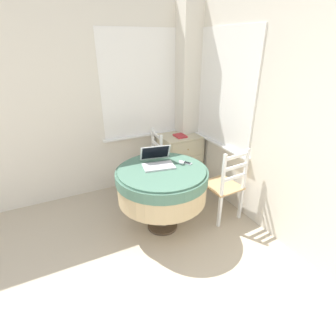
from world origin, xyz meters
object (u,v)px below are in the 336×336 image
Objects in this scene: cell_phone at (187,163)px; round_dining_table at (162,183)px; corner_cabinet at (180,159)px; book_on_cabinet at (180,136)px; dining_chair_near_back_window at (148,167)px; computer_mouse at (181,162)px; dining_chair_near_right_window at (225,186)px; laptop at (157,161)px.

round_dining_table is at bearing -178.82° from cell_phone.
corner_cabinet is (0.74, 0.93, -0.22)m from round_dining_table.
book_on_cabinet is at bearing 65.99° from cell_phone.
dining_chair_near_back_window is at bearing -169.48° from book_on_cabinet.
cell_phone is (0.07, -0.02, -0.02)m from computer_mouse.
dining_chair_near_back_window reaches higher than cell_phone.
round_dining_table is 0.80m from dining_chair_near_right_window.
laptop is at bearing -133.32° from book_on_cabinet.
dining_chair_near_right_window reaches higher than computer_mouse.
computer_mouse is 0.96m from book_on_cabinet.
cell_phone is at bearing 160.47° from dining_chair_near_right_window.
laptop is 0.41× the size of dining_chair_near_right_window.
computer_mouse is at bearing -81.63° from dining_chair_near_back_window.
computer_mouse is 0.44× the size of book_on_cabinet.
book_on_cabinet reaches higher than cell_phone.
computer_mouse is 0.09× the size of dining_chair_near_right_window.
book_on_cabinet reaches higher than corner_cabinet.
computer_mouse is 1.11m from corner_cabinet.
round_dining_table is at bearing -129.14° from book_on_cabinet.
cell_phone is 1.09m from corner_cabinet.
computer_mouse is at bearing 4.91° from round_dining_table.
book_on_cabinet is at bearing 50.86° from round_dining_table.
laptop is 0.41× the size of dining_chair_near_back_window.
laptop is at bearing 88.47° from round_dining_table.
laptop reaches higher than cell_phone.
dining_chair_near_back_window is at bearing 98.37° from computer_mouse.
book_on_cabinet is (0.45, 0.85, -0.01)m from computer_mouse.
computer_mouse is 0.83m from dining_chair_near_back_window.
dining_chair_near_back_window is at bearing 103.15° from cell_phone.
book_on_cabinet is (0.38, 0.86, 0.00)m from cell_phone.
corner_cabinet is (0.60, 0.17, -0.06)m from dining_chair_near_back_window.
dining_chair_near_right_window is at bearing -88.47° from corner_cabinet.
book_on_cabinet reaches higher than round_dining_table.
dining_chair_near_right_window is at bearing -19.68° from laptop.
round_dining_table is 12.13× the size of computer_mouse.
cell_phone is 0.13× the size of dining_chair_near_right_window.
corner_cabinet is (0.42, 0.93, -0.39)m from cell_phone.
laptop is 0.34m from cell_phone.
book_on_cabinet is (0.71, 0.87, 0.18)m from round_dining_table.
book_on_cabinet is (0.71, 0.75, -0.04)m from laptop.
round_dining_table is at bearing -100.81° from dining_chair_near_back_window.
corner_cabinet is (0.49, 0.91, -0.41)m from computer_mouse.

